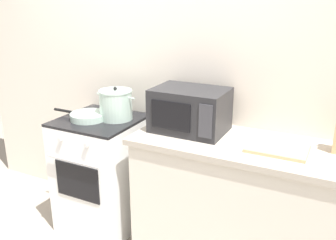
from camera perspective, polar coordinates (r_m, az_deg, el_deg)
The scene contains 8 objects.
back_wall at distance 2.77m, azimuth 4.51°, elevation 6.94°, with size 4.40×0.10×2.50m, color silver.
lower_cabinet_right at distance 2.59m, azimuth 13.63°, elevation -13.84°, with size 1.64×0.56×0.88m, color beige.
countertop_right at distance 2.38m, azimuth 14.47°, elevation -4.43°, with size 1.70×0.60×0.04m, color #ADA393.
stove at distance 3.03m, azimuth -10.19°, elevation -8.06°, with size 0.60×0.64×0.92m.
stock_pot at distance 2.80m, azimuth -8.15°, elevation 2.39°, with size 0.34×0.25×0.25m.
frying_pan at distance 2.86m, azimuth -12.39°, elevation 0.60°, with size 0.48×0.28×0.05m.
microwave at distance 2.52m, azimuth 3.47°, elevation 1.58°, with size 0.50×0.37×0.30m.
cutting_board at distance 2.33m, azimuth 16.72°, elevation -4.30°, with size 0.36×0.26×0.02m, color tan.
Camera 1 is at (1.33, -1.54, 1.81)m, focal length 39.01 mm.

